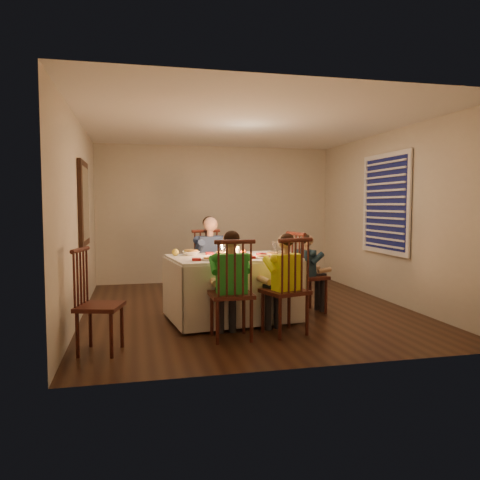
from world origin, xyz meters
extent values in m
plane|color=black|center=(0.00, 0.00, 0.00)|extent=(5.00, 5.00, 0.00)
cube|color=beige|center=(-2.25, 0.00, 1.30)|extent=(0.02, 5.00, 2.60)
cube|color=beige|center=(2.25, 0.00, 1.30)|extent=(0.02, 5.00, 2.60)
cube|color=beige|center=(0.00, 2.50, 1.30)|extent=(4.50, 0.02, 2.60)
plane|color=white|center=(0.00, 0.00, 2.60)|extent=(5.00, 5.00, 0.00)
cube|color=silver|center=(-0.34, -0.57, 0.80)|extent=(1.66, 1.28, 0.04)
cube|color=silver|center=(-0.41, -0.02, 0.41)|extent=(1.56, 0.22, 0.76)
cube|color=silver|center=(-0.26, -1.13, 0.41)|extent=(1.56, 0.22, 0.76)
cube|color=silver|center=(0.43, -0.47, 0.41)|extent=(0.17, 1.13, 0.76)
cube|color=silver|center=(-1.11, -0.67, 0.41)|extent=(0.17, 1.13, 0.76)
cylinder|color=white|center=(-0.40, -0.25, 0.83)|extent=(0.29, 0.29, 0.02)
cylinder|color=white|center=(-0.66, -0.91, 0.83)|extent=(0.29, 0.29, 0.02)
cylinder|color=white|center=(0.02, -0.83, 0.83)|extent=(0.29, 0.29, 0.02)
cylinder|color=white|center=(0.25, -0.51, 0.83)|extent=(0.29, 0.29, 0.02)
cylinder|color=silver|center=(-0.39, -0.58, 0.87)|extent=(0.06, 0.06, 0.10)
cylinder|color=silver|center=(-0.25, -0.56, 0.87)|extent=(0.06, 0.06, 0.10)
sphere|color=yellow|center=(-1.03, -0.33, 0.87)|extent=(0.09, 0.09, 0.09)
sphere|color=#F95114|center=(-0.16, -0.50, 0.86)|extent=(0.08, 0.08, 0.08)
imported|color=white|center=(-0.83, -0.31, 0.85)|extent=(0.25, 0.25, 0.06)
cube|color=black|center=(-2.22, 0.30, 1.50)|extent=(0.05, 0.95, 1.15)
cube|color=white|center=(-2.19, 0.30, 1.50)|extent=(0.01, 0.78, 0.98)
cube|color=black|center=(2.23, 0.10, 1.50)|extent=(0.01, 1.20, 1.40)
cube|color=white|center=(2.21, 0.10, 1.50)|extent=(0.03, 1.34, 1.54)
camera|label=1|loc=(-1.55, -6.41, 1.48)|focal=35.00mm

